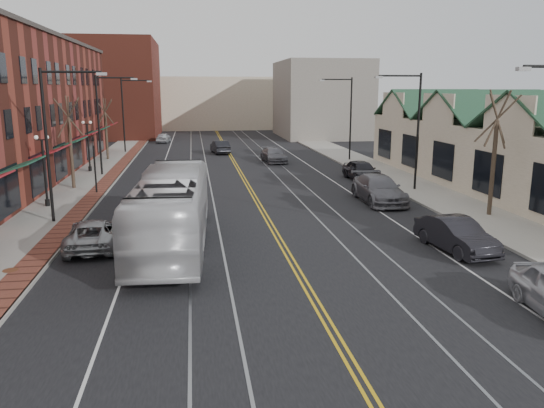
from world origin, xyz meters
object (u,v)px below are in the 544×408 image
object	(u,v)px
parked_car_c	(379,189)
parked_car_d	(362,170)
transit_bus	(172,210)
parked_suv	(93,234)
parked_car_b	(456,235)

from	to	relation	value
parked_car_c	parked_car_d	xyz separation A→B (m)	(1.49, 8.09, -0.06)
transit_bus	parked_suv	world-z (taller)	transit_bus
parked_car_b	transit_bus	bearing A→B (deg)	160.68
parked_suv	parked_car_b	distance (m)	16.33
parked_suv	parked_car_d	distance (m)	23.67
parked_car_c	parked_suv	bearing A→B (deg)	-154.07
parked_car_b	parked_car_d	xyz separation A→B (m)	(1.64, 18.60, 0.03)
parked_suv	parked_car_c	world-z (taller)	parked_car_c
parked_car_b	parked_car_c	distance (m)	10.51
transit_bus	parked_car_d	xyz separation A→B (m)	(14.14, 15.94, -0.94)
parked_car_c	parked_car_d	bearing A→B (deg)	80.37
transit_bus	parked_suv	distance (m)	3.73
parked_car_b	parked_car_d	size ratio (longest dim) A/B	0.99
parked_suv	parked_car_c	size ratio (longest dim) A/B	0.82
parked_car_c	parked_car_d	world-z (taller)	parked_car_c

